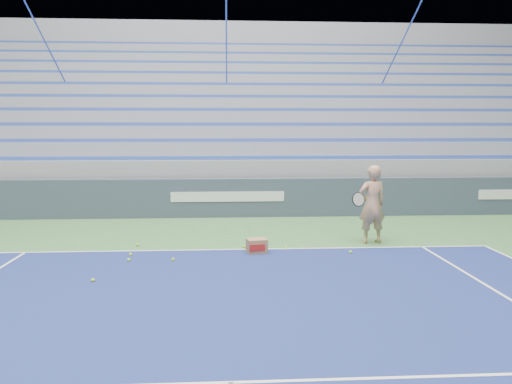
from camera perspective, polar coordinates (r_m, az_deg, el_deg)
sponsor_barrier at (r=14.26m, az=-3.24°, el=-0.65°), size 30.00×0.32×1.10m
bleachers at (r=19.85m, az=-3.34°, el=6.79°), size 31.00×9.15×7.30m
tennis_player at (r=11.19m, az=13.10°, el=-1.38°), size 0.95×0.88×1.72m
ball_box at (r=10.13m, az=0.09°, el=-6.20°), size 0.44×0.37×0.30m
tennis_ball_0 at (r=10.58m, az=-1.40°, el=-6.25°), size 0.07×0.07×0.07m
tennis_ball_1 at (r=11.04m, az=-13.41°, el=-5.88°), size 0.07×0.07×0.07m
tennis_ball_2 at (r=9.68m, az=-9.48°, el=-7.63°), size 0.07×0.07×0.07m
tennis_ball_3 at (r=10.54m, az=3.46°, el=-6.32°), size 0.07×0.07×0.07m
tennis_ball_4 at (r=8.71m, az=-18.14°, el=-9.57°), size 0.07×0.07×0.07m
tennis_ball_5 at (r=10.28m, az=10.75°, el=-6.78°), size 0.07×0.07×0.07m
tennis_ball_6 at (r=10.22m, az=-14.13°, el=-6.95°), size 0.07×0.07×0.07m
tennis_ball_7 at (r=9.83m, az=-14.34°, el=-7.53°), size 0.07×0.07×0.07m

